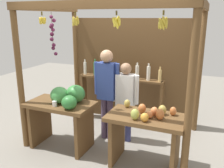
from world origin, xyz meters
TOP-DOWN VIEW (x-y plane):
  - ground_plane at (0.00, 0.00)m, footprint 12.00×12.00m
  - market_stall at (-0.01, 0.41)m, footprint 2.83×1.92m
  - fruit_counter_left at (-0.68, -0.67)m, footprint 1.14×0.67m
  - fruit_counter_right at (0.75, -0.68)m, footprint 1.14×0.64m
  - bottle_shelf_unit at (-0.16, 0.68)m, footprint 1.81×0.22m
  - vendor_man at (-0.14, -0.09)m, footprint 0.48×0.23m
  - vendor_woman at (0.20, -0.04)m, footprint 0.48×0.20m

SIDE VIEW (x-z plane):
  - ground_plane at x=0.00m, z-range 0.00..0.00m
  - fruit_counter_right at x=0.75m, z-range 0.12..1.10m
  - fruit_counter_left at x=-0.68m, z-range 0.17..1.29m
  - bottle_shelf_unit at x=-0.16m, z-range 0.14..1.48m
  - vendor_woman at x=0.20m, z-range 0.13..1.59m
  - vendor_man at x=-0.14m, z-range 0.17..1.84m
  - market_stall at x=-0.01m, z-range 0.20..2.64m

